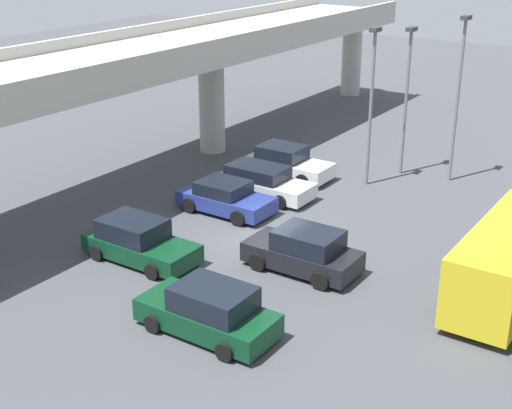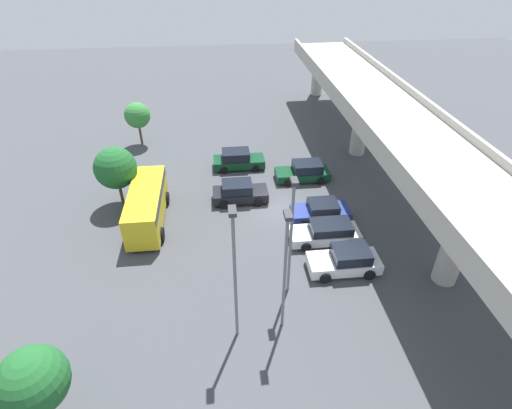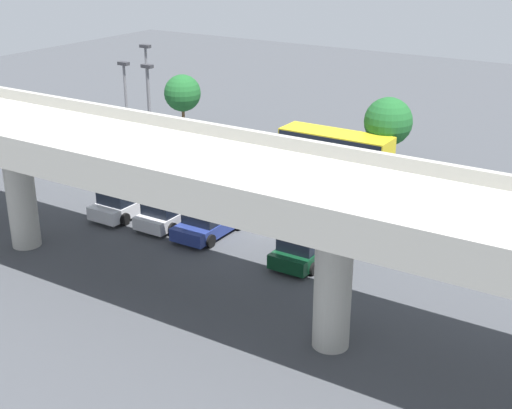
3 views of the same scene
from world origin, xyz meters
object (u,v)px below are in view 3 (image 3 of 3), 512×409
object	(u,v)px
parked_car_5	(126,201)
lamp_post_mid_lot	(127,111)
parked_car_1	(307,245)
parked_car_4	(173,210)
parked_car_0	(403,220)
parked_car_3	(209,222)
parked_car_2	(314,198)
shuttle_bus	(336,148)
lamp_post_near_aisle	(150,118)
tree_front_far_right	(182,93)
tree_front_right	(388,122)
lamp_post_by_overpass	(148,97)

from	to	relation	value
parked_car_5	lamp_post_mid_lot	size ratio (longest dim) A/B	0.60
parked_car_1	parked_car_4	xyz separation A→B (m)	(8.37, -0.17, -0.03)
parked_car_0	parked_car_3	size ratio (longest dim) A/B	1.06
parked_car_4	parked_car_2	bearing A→B (deg)	-45.31
parked_car_1	shuttle_bus	bearing A→B (deg)	20.92
parked_car_3	lamp_post_near_aisle	distance (m)	8.67
parked_car_5	tree_front_far_right	bearing A→B (deg)	27.28
parked_car_1	tree_front_far_right	size ratio (longest dim) A/B	1.03
parked_car_0	tree_front_far_right	size ratio (longest dim) A/B	1.03
parked_car_0	shuttle_bus	size ratio (longest dim) A/B	0.62
lamp_post_near_aisle	tree_front_right	world-z (taller)	lamp_post_near_aisle
shuttle_bus	lamp_post_by_overpass	xyz separation A→B (m)	(10.70, 5.80, 3.16)
parked_car_1	parked_car_5	size ratio (longest dim) A/B	1.02
parked_car_0	parked_car_4	world-z (taller)	parked_car_0
shuttle_bus	tree_front_right	distance (m)	3.83
lamp_post_mid_lot	parked_car_0	bearing A→B (deg)	-176.26
parked_car_4	lamp_post_by_overpass	bearing A→B (deg)	47.14
tree_front_far_right	tree_front_right	bearing A→B (deg)	179.37
parked_car_2	lamp_post_near_aisle	distance (m)	10.82
parked_car_1	lamp_post_by_overpass	distance (m)	17.41
parked_car_4	shuttle_bus	size ratio (longest dim) A/B	0.64
parked_car_3	lamp_post_by_overpass	xyz separation A→B (m)	(9.73, -6.89, 4.08)
parked_car_3	tree_front_right	bearing A→B (deg)	-13.28
parked_car_0	parked_car_1	xyz separation A→B (m)	(2.72, 5.49, -0.02)
lamp_post_near_aisle	tree_front_far_right	xyz separation A→B (m)	(6.64, -11.54, -1.50)
parked_car_2	shuttle_bus	world-z (taller)	shuttle_bus
parked_car_0	tree_front_far_right	bearing A→B (deg)	-113.62
lamp_post_mid_lot	lamp_post_near_aisle	bearing A→B (deg)	163.42
parked_car_1	parked_car_0	bearing A→B (deg)	-26.35
parked_car_4	lamp_post_near_aisle	bearing A→B (deg)	51.39
tree_front_right	tree_front_far_right	xyz separation A→B (m)	(17.04, -0.19, -0.21)
parked_car_2	parked_car_4	world-z (taller)	parked_car_2
lamp_post_by_overpass	tree_front_far_right	xyz separation A→B (m)	(3.76, -8.31, -1.74)
parked_car_1	parked_car_5	distance (m)	11.34
lamp_post_near_aisle	parked_car_0	bearing A→B (deg)	-172.90
parked_car_4	tree_front_right	distance (m)	16.17
shuttle_bus	lamp_post_near_aisle	world-z (taller)	lamp_post_near_aisle
parked_car_3	lamp_post_by_overpass	world-z (taller)	lamp_post_by_overpass
shuttle_bus	tree_front_far_right	bearing A→B (deg)	170.14
parked_car_0	parked_car_4	xyz separation A→B (m)	(11.09, 5.32, -0.05)
parked_car_1	parked_car_2	size ratio (longest dim) A/B	1.06
parked_car_2	tree_front_far_right	distance (m)	19.15
parked_car_2	parked_car_3	distance (m)	6.60
shuttle_bus	lamp_post_mid_lot	world-z (taller)	lamp_post_mid_lot
parked_car_4	tree_front_right	size ratio (longest dim) A/B	0.99
parked_car_2	parked_car_5	distance (m)	10.53
tree_front_right	parked_car_2	bearing A→B (deg)	86.98
tree_front_right	parked_car_1	bearing A→B (deg)	98.55
parked_car_1	parked_car_3	size ratio (longest dim) A/B	1.06
parked_car_5	lamp_post_near_aisle	distance (m)	5.56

